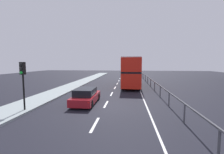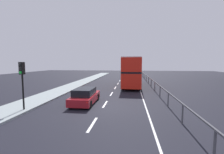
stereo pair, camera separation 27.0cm
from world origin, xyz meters
name	(u,v)px [view 1 (the left image)]	position (x,y,z in m)	size (l,w,h in m)	color
ground_plane	(105,106)	(0.00, 0.00, -0.05)	(75.75, 120.00, 0.10)	black
near_sidewalk_kerb	(31,103)	(-6.60, 0.00, 0.07)	(2.90, 80.00, 0.14)	gray
lane_paint_markings	(130,89)	(2.08, 8.29, 0.00)	(3.55, 46.00, 0.01)	silver
bridge_side_railing	(153,82)	(5.19, 9.00, 0.97)	(0.10, 42.00, 1.21)	#4B4B51
double_decker_bus_red	(131,71)	(2.34, 11.36, 2.32)	(2.80, 10.10, 4.34)	red
hatchback_car_near	(86,96)	(-1.77, 0.46, 0.66)	(1.83, 4.19, 1.37)	maroon
traffic_signal_pole	(23,74)	(-5.63, -2.19, 2.75)	(0.30, 0.42, 3.48)	black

